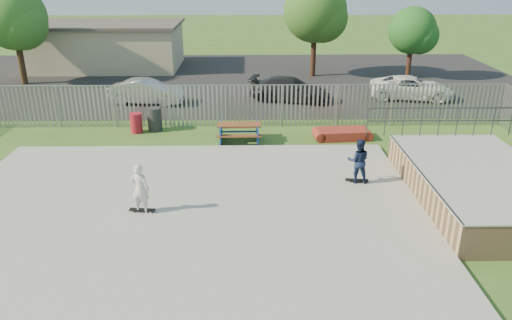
{
  "coord_description": "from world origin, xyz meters",
  "views": [
    {
      "loc": [
        2.03,
        -13.56,
        7.39
      ],
      "look_at": [
        2.29,
        2.0,
        1.1
      ],
      "focal_mm": 35.0,
      "sensor_mm": 36.0,
      "label": 1
    }
  ],
  "objects_px": {
    "trash_bin_grey": "(155,119)",
    "skater_white": "(140,189)",
    "car_white": "(411,88)",
    "skater_navy": "(358,161)",
    "car_dark": "(290,89)",
    "tree_mid": "(315,11)",
    "tree_left": "(13,17)",
    "trash_bin_red": "(136,123)",
    "car_silver": "(147,92)",
    "tree_right": "(412,31)",
    "picnic_table": "(239,132)",
    "funbox": "(342,134)"
  },
  "relations": [
    {
      "from": "skater_white",
      "to": "car_dark",
      "type": "bearing_deg",
      "value": -96.77
    },
    {
      "from": "trash_bin_red",
      "to": "car_dark",
      "type": "distance_m",
      "value": 9.17
    },
    {
      "from": "skater_navy",
      "to": "car_dark",
      "type": "bearing_deg",
      "value": -76.04
    },
    {
      "from": "tree_right",
      "to": "skater_navy",
      "type": "distance_m",
      "value": 18.23
    },
    {
      "from": "trash_bin_red",
      "to": "car_dark",
      "type": "height_order",
      "value": "car_dark"
    },
    {
      "from": "tree_left",
      "to": "tree_right",
      "type": "height_order",
      "value": "tree_left"
    },
    {
      "from": "trash_bin_red",
      "to": "tree_mid",
      "type": "distance_m",
      "value": 15.54
    },
    {
      "from": "trash_bin_red",
      "to": "skater_navy",
      "type": "distance_m",
      "value": 10.7
    },
    {
      "from": "skater_white",
      "to": "car_white",
      "type": "bearing_deg",
      "value": -116.3
    },
    {
      "from": "picnic_table",
      "to": "trash_bin_red",
      "type": "bearing_deg",
      "value": 164.05
    },
    {
      "from": "car_silver",
      "to": "car_white",
      "type": "relative_size",
      "value": 0.88
    },
    {
      "from": "trash_bin_red",
      "to": "tree_left",
      "type": "xyz_separation_m",
      "value": [
        -9.08,
        9.68,
        3.65
      ]
    },
    {
      "from": "tree_mid",
      "to": "tree_right",
      "type": "xyz_separation_m",
      "value": [
        6.21,
        -0.87,
        -1.15
      ]
    },
    {
      "from": "funbox",
      "to": "car_white",
      "type": "distance_m",
      "value": 8.35
    },
    {
      "from": "car_silver",
      "to": "tree_mid",
      "type": "relative_size",
      "value": 0.63
    },
    {
      "from": "trash_bin_red",
      "to": "car_white",
      "type": "distance_m",
      "value": 15.37
    },
    {
      "from": "trash_bin_grey",
      "to": "tree_left",
      "type": "distance_m",
      "value": 14.08
    },
    {
      "from": "car_silver",
      "to": "car_dark",
      "type": "xyz_separation_m",
      "value": [
        7.88,
        0.46,
        -0.01
      ]
    },
    {
      "from": "tree_mid",
      "to": "skater_navy",
      "type": "xyz_separation_m",
      "value": [
        -0.6,
        -17.64,
        -3.33
      ]
    },
    {
      "from": "skater_navy",
      "to": "funbox",
      "type": "bearing_deg",
      "value": -87.51
    },
    {
      "from": "tree_mid",
      "to": "tree_left",
      "type": "bearing_deg",
      "value": -173.8
    },
    {
      "from": "picnic_table",
      "to": "car_silver",
      "type": "relative_size",
      "value": 0.47
    },
    {
      "from": "funbox",
      "to": "trash_bin_red",
      "type": "distance_m",
      "value": 9.31
    },
    {
      "from": "car_white",
      "to": "skater_white",
      "type": "relative_size",
      "value": 2.9
    },
    {
      "from": "trash_bin_grey",
      "to": "car_dark",
      "type": "height_order",
      "value": "car_dark"
    },
    {
      "from": "car_dark",
      "to": "tree_mid",
      "type": "height_order",
      "value": "tree_mid"
    },
    {
      "from": "skater_white",
      "to": "car_silver",
      "type": "bearing_deg",
      "value": -64.11
    },
    {
      "from": "trash_bin_grey",
      "to": "picnic_table",
      "type": "bearing_deg",
      "value": -21.91
    },
    {
      "from": "car_white",
      "to": "tree_left",
      "type": "distance_m",
      "value": 23.98
    },
    {
      "from": "car_white",
      "to": "tree_mid",
      "type": "xyz_separation_m",
      "value": [
        -4.81,
        6.07,
        3.61
      ]
    },
    {
      "from": "car_white",
      "to": "tree_left",
      "type": "bearing_deg",
      "value": 90.38
    },
    {
      "from": "car_white",
      "to": "skater_navy",
      "type": "height_order",
      "value": "skater_navy"
    },
    {
      "from": "funbox",
      "to": "tree_right",
      "type": "bearing_deg",
      "value": 57.01
    },
    {
      "from": "trash_bin_red",
      "to": "trash_bin_grey",
      "type": "distance_m",
      "value": 0.85
    },
    {
      "from": "tree_left",
      "to": "skater_white",
      "type": "height_order",
      "value": "tree_left"
    },
    {
      "from": "trash_bin_red",
      "to": "tree_right",
      "type": "xyz_separation_m",
      "value": [
        15.7,
        10.84,
        2.66
      ]
    },
    {
      "from": "picnic_table",
      "to": "car_white",
      "type": "bearing_deg",
      "value": 34.97
    },
    {
      "from": "car_silver",
      "to": "tree_right",
      "type": "relative_size",
      "value": 0.87
    },
    {
      "from": "picnic_table",
      "to": "trash_bin_grey",
      "type": "distance_m",
      "value": 4.23
    },
    {
      "from": "trash_bin_grey",
      "to": "tree_mid",
      "type": "distance_m",
      "value": 14.82
    },
    {
      "from": "tree_left",
      "to": "car_white",
      "type": "bearing_deg",
      "value": -9.83
    },
    {
      "from": "trash_bin_grey",
      "to": "skater_white",
      "type": "relative_size",
      "value": 0.68
    },
    {
      "from": "car_silver",
      "to": "skater_navy",
      "type": "xyz_separation_m",
      "value": [
        9.31,
        -10.81,
        0.25
      ]
    },
    {
      "from": "trash_bin_grey",
      "to": "tree_mid",
      "type": "height_order",
      "value": "tree_mid"
    },
    {
      "from": "funbox",
      "to": "tree_mid",
      "type": "distance_m",
      "value": 13.34
    },
    {
      "from": "skater_navy",
      "to": "tree_left",
      "type": "bearing_deg",
      "value": -34.3
    },
    {
      "from": "trash_bin_red",
      "to": "skater_navy",
      "type": "xyz_separation_m",
      "value": [
        8.89,
        -5.93,
        0.48
      ]
    },
    {
      "from": "skater_white",
      "to": "skater_navy",
      "type": "bearing_deg",
      "value": -147.25
    },
    {
      "from": "trash_bin_red",
      "to": "skater_white",
      "type": "height_order",
      "value": "skater_white"
    },
    {
      "from": "funbox",
      "to": "car_dark",
      "type": "relative_size",
      "value": 0.49
    }
  ]
}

